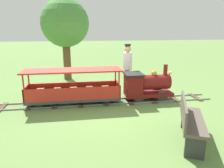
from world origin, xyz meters
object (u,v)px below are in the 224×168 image
object	(u,v)px
locomotive	(146,85)
park_bench	(190,121)
conductor_person	(127,65)
oak_tree_near	(65,24)
passenger_car	(74,90)

from	to	relation	value
locomotive	park_bench	world-z (taller)	locomotive
locomotive	park_bench	distance (m)	2.40
conductor_person	locomotive	bearing A→B (deg)	24.70
locomotive	oak_tree_near	bearing A→B (deg)	-142.10
conductor_person	passenger_car	bearing A→B (deg)	-64.35
locomotive	conductor_person	xyz separation A→B (m)	(-0.83, -0.38, 0.47)
conductor_person	oak_tree_near	world-z (taller)	oak_tree_near
oak_tree_near	locomotive	bearing A→B (deg)	37.90
passenger_car	conductor_person	distance (m)	2.00
conductor_person	park_bench	xyz separation A→B (m)	(3.22, 0.49, -0.54)
park_bench	oak_tree_near	world-z (taller)	oak_tree_near
passenger_car	park_bench	world-z (taller)	passenger_car
oak_tree_near	passenger_car	bearing A→B (deg)	5.77
locomotive	park_bench	size ratio (longest dim) A/B	1.07
park_bench	oak_tree_near	bearing A→B (deg)	-155.29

